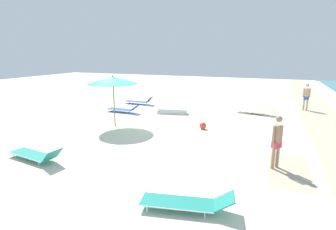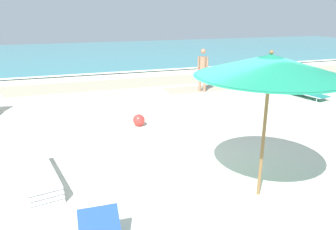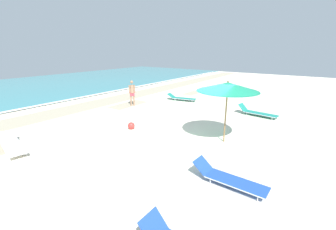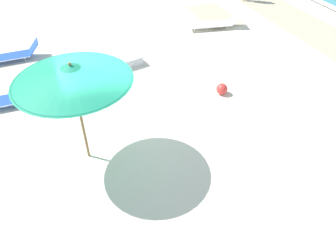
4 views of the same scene
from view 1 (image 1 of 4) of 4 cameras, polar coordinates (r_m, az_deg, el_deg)
The scene contains 11 objects.
ground_plane at distance 13.83m, azimuth -6.87°, elevation -2.61°, with size 60.00×60.00×0.16m.
beach_umbrella at distance 13.44m, azimuth -11.89°, elevation 7.39°, with size 2.50×2.50×2.62m.
lounger_stack at distance 16.42m, azimuth 0.92°, elevation 0.90°, with size 0.97×1.98×0.32m.
sun_lounger_under_umbrella at distance 17.13m, azimuth 18.23°, elevation 0.89°, with size 1.05×2.34×0.50m.
sun_lounger_beside_umbrella at distance 16.95m, azimuth -9.80°, elevation 1.26°, with size 0.68×2.21×0.53m.
sun_lounger_near_water_left at distance 10.40m, azimuth -26.84°, elevation -7.71°, with size 0.90×2.34×0.58m.
sun_lounger_near_water_right at distance 19.55m, azimuth -6.38°, elevation 2.98°, with size 0.65×2.20×0.60m.
sun_lounger_mid_beach_solo at distance 6.63m, azimuth 4.07°, elevation -18.39°, with size 1.04×2.30×0.49m.
beachgoer_wading_adult at distance 19.50m, azimuth 27.91°, elevation 3.83°, with size 0.27×0.45×1.76m.
beachgoer_shoreline_child at distance 9.16m, azimuth 22.65°, elevation -4.83°, with size 0.36×0.33×1.76m.
beach_ball at distance 13.15m, azimuth 7.59°, elevation -2.32°, with size 0.35×0.35×0.35m.
Camera 1 is at (11.65, 6.44, 3.69)m, focal length 28.00 mm.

